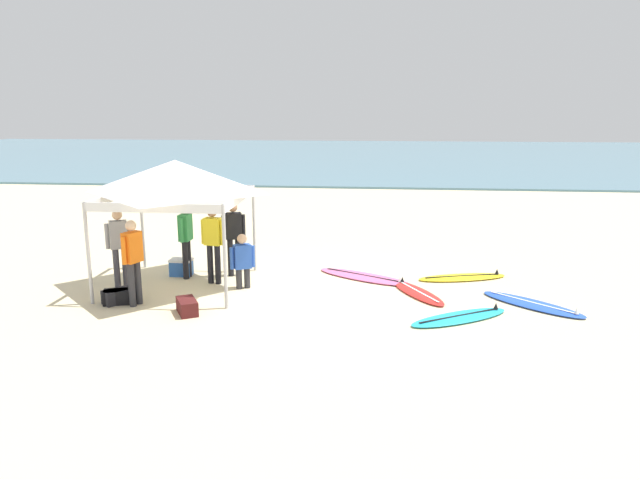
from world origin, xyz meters
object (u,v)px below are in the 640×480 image
person_grey (119,243)px  gear_bag_on_sand (187,306)px  surfboard_pink (365,277)px  surfboard_blue (533,304)px  surfboard_cyan (460,317)px  person_black (234,234)px  gear_bag_by_pole (119,296)px  person_green (186,236)px  canopy_tent (176,177)px  person_orange (133,257)px  surfboard_red (418,293)px  cooler_box (181,267)px  person_yellow (213,240)px  person_blue (243,259)px  surfboard_yellow (462,277)px  gear_bag_near_tent (119,297)px

person_grey → gear_bag_on_sand: 2.55m
surfboard_pink → surfboard_blue: size_ratio=1.19×
surfboard_cyan → person_black: size_ratio=1.23×
gear_bag_by_pole → gear_bag_on_sand: size_ratio=1.00×
surfboard_cyan → person_green: 6.32m
canopy_tent → gear_bag_by_pole: size_ratio=4.75×
surfboard_cyan → person_grey: size_ratio=1.23×
person_black → gear_bag_by_pole: bearing=-131.1°
surfboard_pink → person_orange: person_orange is taller
surfboard_red → person_grey: bearing=-178.5°
surfboard_cyan → cooler_box: (-6.07, 2.31, 0.16)m
surfboard_cyan → gear_bag_on_sand: gear_bag_on_sand is taller
person_grey → cooler_box: size_ratio=3.42×
surfboard_red → cooler_box: bearing=170.6°
surfboard_blue → gear_bag_on_sand: gear_bag_on_sand is taller
surfboard_cyan → person_grey: 7.22m
person_yellow → gear_bag_by_pole: person_yellow is taller
person_blue → gear_bag_on_sand: person_blue is taller
surfboard_yellow → surfboard_pink: bearing=-175.7°
canopy_tent → surfboard_cyan: bearing=-14.8°
surfboard_blue → cooler_box: 7.73m
surfboard_cyan → gear_bag_near_tent: 6.66m
cooler_box → person_grey: bearing=-132.5°
gear_bag_on_sand → gear_bag_by_pole: bearing=162.9°
surfboard_cyan → surfboard_pink: size_ratio=0.88×
surfboard_pink → person_grey: person_grey is taller
person_black → cooler_box: 1.47m
surfboard_cyan → person_orange: bearing=178.3°
surfboard_yellow → person_black: bearing=-177.2°
cooler_box → person_yellow: bearing=-30.2°
gear_bag_by_pole → cooler_box: size_ratio=1.20×
person_orange → gear_bag_on_sand: bearing=-18.2°
surfboard_blue → person_orange: bearing=-174.8°
gear_bag_on_sand → cooler_box: size_ratio=1.20×
surfboard_yellow → person_black: size_ratio=1.25×
surfboard_red → person_grey: person_grey is taller
surfboard_red → canopy_tent: bearing=178.7°
person_blue → gear_bag_near_tent: (-2.24, -1.23, -0.52)m
person_grey → surfboard_red: bearing=1.5°
surfboard_cyan → surfboard_blue: size_ratio=1.05×
surfboard_red → person_black: size_ratio=1.08×
surfboard_cyan → gear_bag_by_pole: bearing=177.6°
surfboard_yellow → person_black: 5.32m
person_grey → person_green: bearing=36.9°
canopy_tent → surfboard_blue: bearing=-5.0°
person_grey → person_green: (1.17, 0.88, 0.00)m
surfboard_yellow → person_green: 6.36m
person_blue → gear_bag_by_pole: bearing=-152.3°
surfboard_blue → cooler_box: size_ratio=3.99×
surfboard_yellow → gear_bag_near_tent: size_ratio=3.57×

